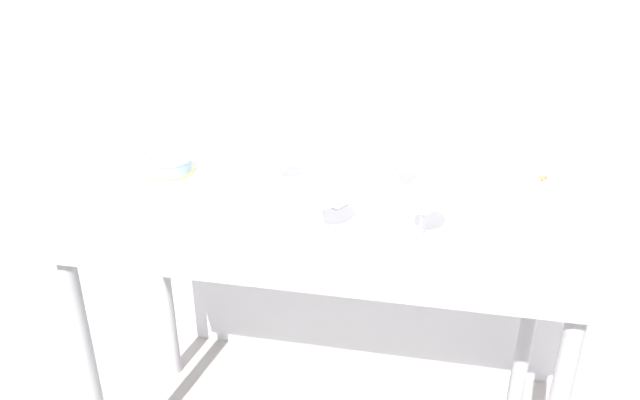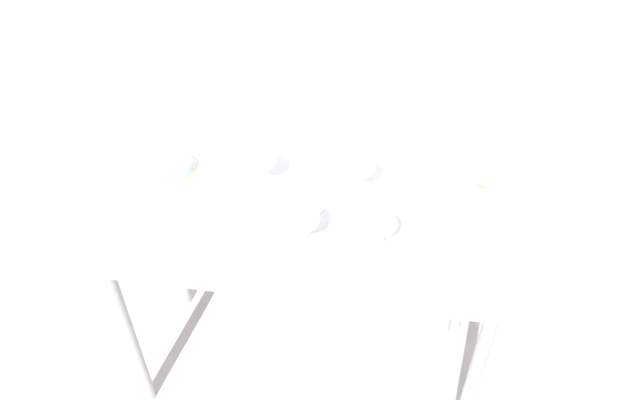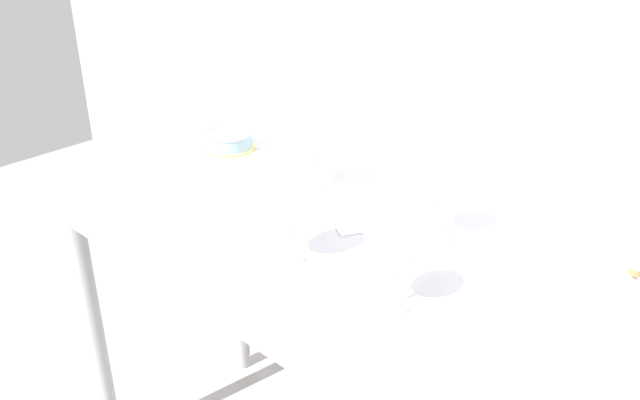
{
  "view_description": "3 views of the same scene",
  "coord_description": "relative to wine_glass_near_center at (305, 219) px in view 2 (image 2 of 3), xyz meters",
  "views": [
    {
      "loc": [
        0.29,
        -1.51,
        1.68
      ],
      "look_at": [
        -0.0,
        -0.04,
        0.95
      ],
      "focal_mm": 35.1,
      "sensor_mm": 36.0,
      "label": 1
    },
    {
      "loc": [
        0.27,
        -1.52,
        2.38
      ],
      "look_at": [
        0.05,
        -0.02,
        1.0
      ],
      "focal_mm": 34.72,
      "sensor_mm": 36.0,
      "label": 2
    },
    {
      "loc": [
        0.87,
        -0.95,
        1.62
      ],
      "look_at": [
        0.02,
        -0.04,
        1.0
      ],
      "focal_mm": 38.13,
      "sensor_mm": 36.0,
      "label": 3
    }
  ],
  "objects": [
    {
      "name": "ground_plane",
      "position": [
        -0.02,
        0.13,
        -1.02
      ],
      "size": [
        6.0,
        6.0,
        0.0
      ],
      "primitive_type": "plane",
      "color": "#A09B96"
    },
    {
      "name": "back_wall",
      "position": [
        -0.02,
        0.62,
        0.28
      ],
      "size": [
        3.8,
        0.04,
        2.6
      ],
      "primitive_type": "cube",
      "color": "silver",
      "rests_on": "ground_plane"
    },
    {
      "name": "steel_counter",
      "position": [
        -0.02,
        0.13,
        -0.22
      ],
      "size": [
        1.4,
        0.65,
        0.9
      ],
      "color": "#A0A0A5",
      "rests_on": "ground_plane"
    },
    {
      "name": "wine_glass_near_center",
      "position": [
        0.0,
        0.0,
        0.0
      ],
      "size": [
        0.1,
        0.1,
        0.17
      ],
      "color": "white",
      "rests_on": "steel_counter"
    },
    {
      "name": "wine_glass_near_right",
      "position": [
        0.25,
        0.01,
        -0.0
      ],
      "size": [
        0.08,
        0.08,
        0.16
      ],
      "color": "white",
      "rests_on": "steel_counter"
    },
    {
      "name": "wine_glass_far_left",
      "position": [
        -0.19,
        0.27,
        0.01
      ],
      "size": [
        0.09,
        0.09,
        0.18
      ],
      "color": "white",
      "rests_on": "steel_counter"
    },
    {
      "name": "wine_glass_far_right",
      "position": [
        0.16,
        0.27,
        0.01
      ],
      "size": [
        0.08,
        0.08,
        0.17
      ],
      "color": "white",
      "rests_on": "steel_counter"
    },
    {
      "name": "tasting_sheet_upper",
      "position": [
        0.01,
        0.27,
        -0.12
      ],
      "size": [
        0.23,
        0.26,
        0.0
      ],
      "primitive_type": "cube",
      "rotation": [
        0.0,
        0.0,
        -0.49
      ],
      "color": "white",
      "rests_on": "steel_counter"
    },
    {
      "name": "tasting_sheet_lower",
      "position": [
        -0.36,
        0.07,
        -0.12
      ],
      "size": [
        0.22,
        0.3,
        0.0
      ],
      "primitive_type": "cube",
      "rotation": [
        0.0,
        0.0,
        0.27
      ],
      "color": "white",
      "rests_on": "steel_counter"
    },
    {
      "name": "tasting_bowl",
      "position": [
        -0.54,
        0.3,
        -0.09
      ],
      "size": [
        0.14,
        0.14,
        0.05
      ],
      "color": "#DBCC66",
      "rests_on": "steel_counter"
    },
    {
      "name": "decanter_funnel",
      "position": [
        0.56,
        0.28,
        -0.08
      ],
      "size": [
        0.11,
        0.11,
        0.14
      ],
      "color": "#BDBDBD",
      "rests_on": "steel_counter"
    }
  ]
}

